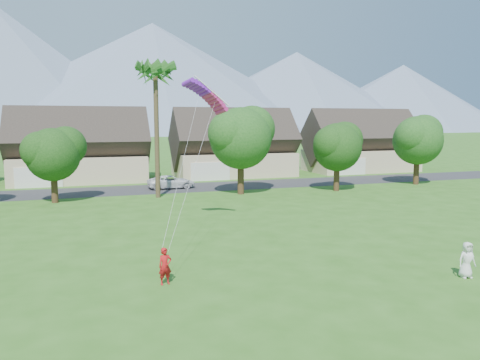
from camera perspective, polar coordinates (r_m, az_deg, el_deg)
name	(u,v)px	position (r m, az deg, el deg)	size (l,w,h in m)	color
ground	(323,312)	(18.51, 10.10, -15.57)	(500.00, 500.00, 0.00)	#2D6019
street	(169,188)	(50.17, -8.60, -1.02)	(90.00, 7.00, 0.01)	#2D2D30
kite_flyer	(165,266)	(21.05, -9.12, -10.33)	(0.60, 0.39, 1.64)	#B41416
watcher	(467,260)	(23.97, 25.93, -8.76)	(0.82, 0.53, 1.67)	silver
parked_car	(171,182)	(50.11, -8.38, -0.23)	(2.29, 4.98, 1.38)	white
mountain_ridge	(118,81)	(276.47, -14.60, 11.56)	(540.00, 240.00, 70.00)	slate
houses_row	(161,151)	(58.73, -9.67, 3.53)	(72.75, 8.19, 8.86)	beige
tree_row	(167,145)	(43.53, -8.86, 4.19)	(62.27, 6.67, 8.45)	#47301C
fan_palm	(155,69)	(44.16, -10.29, 13.19)	(3.00, 3.00, 13.80)	#4C3D26
parafoil_kite	(207,94)	(30.56, -4.08, 10.45)	(3.42, 1.37, 0.50)	purple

